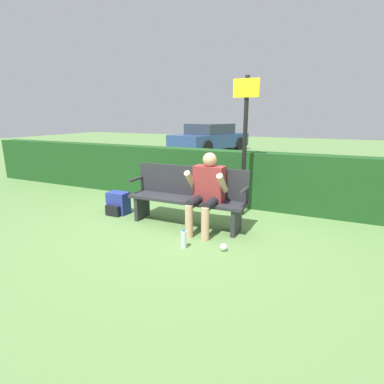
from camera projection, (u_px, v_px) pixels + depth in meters
The scene contains 9 objects.
ground_plane at pixel (186, 225), 4.63m from camera, with size 40.00×40.00×0.00m, color #668E4C.
hedge_back at pixel (218, 177), 5.75m from camera, with size 12.00×0.38×1.02m.
park_bench at pixel (188, 195), 4.58m from camera, with size 1.84×0.41×0.90m.
person_seated at pixel (207, 189), 4.28m from camera, with size 0.57×0.61×1.14m.
backpack at pixel (118, 204), 5.14m from camera, with size 0.35×0.32×0.37m.
water_bottle at pixel (184, 239), 3.81m from camera, with size 0.07×0.07×0.25m.
signpost at pixel (245, 137), 4.79m from camera, with size 0.41×0.09×2.25m.
parked_car at pixel (210, 138), 14.09m from camera, with size 2.90×4.29×1.27m.
litter_crumple at pixel (224, 247), 3.75m from camera, with size 0.09×0.09×0.09m.
Camera 1 is at (1.91, -3.92, 1.65)m, focal length 28.00 mm.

